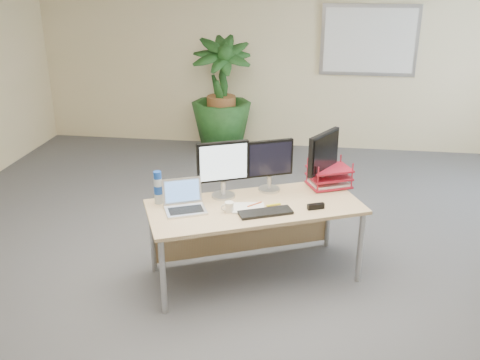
# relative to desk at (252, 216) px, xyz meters

# --- Properties ---
(floor) EXTENTS (8.00, 8.00, 0.00)m
(floor) POSITION_rel_desk_xyz_m (-0.04, -0.43, -0.53)
(floor) COLOR #4B4C51
(floor) RESTS_ON ground
(back_wall) EXTENTS (7.00, 0.04, 2.70)m
(back_wall) POSITION_rel_desk_xyz_m (-0.04, 3.57, 0.82)
(back_wall) COLOR beige
(back_wall) RESTS_ON floor
(whiteboard) EXTENTS (1.30, 0.04, 0.95)m
(whiteboard) POSITION_rel_desk_xyz_m (1.16, 3.53, 1.02)
(whiteboard) COLOR #B1B1B6
(whiteboard) RESTS_ON back_wall
(desk) EXTENTS (1.89, 1.38, 0.67)m
(desk) POSITION_rel_desk_xyz_m (0.00, 0.00, 0.00)
(desk) COLOR tan
(desk) RESTS_ON floor
(floor_plant) EXTENTS (1.02, 1.02, 1.50)m
(floor_plant) POSITION_rel_desk_xyz_m (-0.80, 3.08, 0.22)
(floor_plant) COLOR #153A15
(floor_plant) RESTS_ON floor
(monitor_left) EXTENTS (0.42, 0.21, 0.49)m
(monitor_left) POSITION_rel_desk_xyz_m (-0.25, 0.05, 0.42)
(monitor_left) COLOR #B1B2B6
(monitor_left) RESTS_ON desk
(monitor_right) EXTENTS (0.39, 0.20, 0.46)m
(monitor_right) POSITION_rel_desk_xyz_m (0.12, 0.24, 0.40)
(monitor_right) COLOR #B1B2B6
(monitor_right) RESTS_ON desk
(monitor_dark) EXTENTS (0.26, 0.41, 0.50)m
(monitor_dark) POSITION_rel_desk_xyz_m (0.58, 0.39, 0.43)
(monitor_dark) COLOR #B1B2B6
(monitor_dark) RESTS_ON desk
(laptop) EXTENTS (0.40, 0.38, 0.23)m
(laptop) POSITION_rel_desk_xyz_m (-0.52, -0.23, 0.20)
(laptop) COLOR white
(laptop) RESTS_ON desk
(keyboard) EXTENTS (0.45, 0.30, 0.02)m
(keyboard) POSITION_rel_desk_xyz_m (0.14, -0.24, 0.15)
(keyboard) COLOR black
(keyboard) RESTS_ON desk
(coffee_mug) EXTENTS (0.11, 0.07, 0.08)m
(coffee_mug) POSITION_rel_desk_xyz_m (-0.15, -0.23, 0.18)
(coffee_mug) COLOR white
(coffee_mug) RESTS_ON desk
(spiral_notebook) EXTENTS (0.30, 0.24, 0.01)m
(spiral_notebook) POSITION_rel_desk_xyz_m (-0.01, -0.16, 0.14)
(spiral_notebook) COLOR white
(spiral_notebook) RESTS_ON desk
(orange_pen) EXTENTS (0.11, 0.11, 0.01)m
(orange_pen) POSITION_rel_desk_xyz_m (0.04, -0.10, 0.15)
(orange_pen) COLOR #CA4616
(orange_pen) RESTS_ON spiral_notebook
(yellow_highlighter) EXTENTS (0.12, 0.07, 0.02)m
(yellow_highlighter) POSITION_rel_desk_xyz_m (0.19, -0.07, 0.15)
(yellow_highlighter) COLOR yellow
(yellow_highlighter) RESTS_ON desk
(water_bottle) EXTENTS (0.07, 0.07, 0.28)m
(water_bottle) POSITION_rel_desk_xyz_m (-0.75, -0.15, 0.27)
(water_bottle) COLOR silver
(water_bottle) RESTS_ON desk
(letter_tray) EXTENTS (0.43, 0.39, 0.17)m
(letter_tray) POSITION_rel_desk_xyz_m (0.64, 0.41, 0.21)
(letter_tray) COLOR maroon
(letter_tray) RESTS_ON desk
(stapler) EXTENTS (0.14, 0.09, 0.05)m
(stapler) POSITION_rel_desk_xyz_m (0.53, -0.09, 0.16)
(stapler) COLOR black
(stapler) RESTS_ON desk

